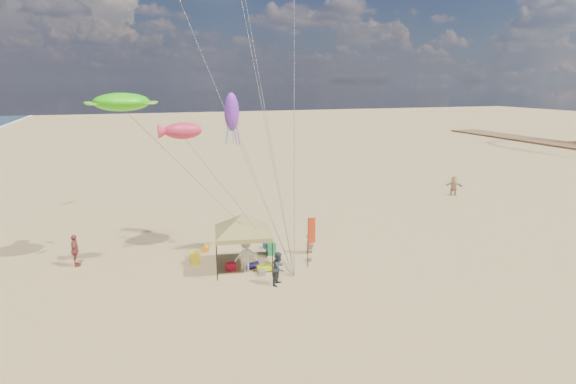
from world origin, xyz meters
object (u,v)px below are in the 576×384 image
object	(u,v)px
feather_flag	(311,234)
cooler_red	(231,266)
chair_green	(271,249)
person_near_c	(246,255)
person_far_a	(75,251)
person_far_c	(454,186)
cooler_blue	(268,245)
beach_cart	(265,268)
person_near_b	(279,268)
chair_yellow	(195,258)
canopy_tent	(242,216)
person_near_a	(310,239)

from	to	relation	value
feather_flag	cooler_red	world-z (taller)	feather_flag
chair_green	person_near_c	bearing A→B (deg)	-134.67
person_far_a	person_far_c	size ratio (longest dim) A/B	1.03
cooler_blue	chair_green	distance (m)	1.14
beach_cart	person_near_b	world-z (taller)	person_near_b
chair_yellow	person_far_a	distance (m)	6.56
feather_flag	person_near_b	distance (m)	3.08
cooler_blue	chair_green	world-z (taller)	chair_green
canopy_tent	feather_flag	distance (m)	3.85
beach_cart	person_near_a	distance (m)	3.78
canopy_tent	person_near_c	xyz separation A→B (m)	(0.04, -0.49, -2.06)
chair_green	person_far_c	xyz separation A→B (m)	(19.85, 8.93, 0.54)
cooler_blue	person_far_c	world-z (taller)	person_far_c
cooler_blue	beach_cart	world-z (taller)	cooler_blue
canopy_tent	person_far_c	size ratio (longest dim) A/B	3.23
person_near_c	beach_cart	bearing A→B (deg)	169.59
person_near_c	chair_yellow	bearing A→B (deg)	-31.84
canopy_tent	chair_green	size ratio (longest dim) A/B	8.20
person_near_b	person_near_c	bearing A→B (deg)	70.26
chair_yellow	person_near_b	bearing A→B (deg)	-48.78
cooler_red	person_near_a	size ratio (longest dim) A/B	0.30
cooler_blue	chair_green	size ratio (longest dim) A/B	0.77
chair_green	person_near_b	xyz separation A→B (m)	(-0.85, -4.19, 0.51)
person_near_b	person_far_c	distance (m)	24.51
chair_green	person_near_c	xyz separation A→B (m)	(-2.02, -2.04, 0.57)
chair_green	person_near_b	distance (m)	4.30
cooler_blue	person_far_a	xyz separation A→B (m)	(-10.94, 0.62, 0.73)
canopy_tent	feather_flag	xyz separation A→B (m)	(3.57, -0.99, -1.06)
chair_yellow	person_near_c	size ratio (longest dim) A/B	0.38
feather_flag	person_near_b	xyz separation A→B (m)	(-2.37, -1.65, -1.07)
person_near_c	person_far_a	size ratio (longest dim) A/B	1.01
canopy_tent	person_near_b	xyz separation A→B (m)	(1.21, -2.64, -2.13)
cooler_blue	feather_flag	bearing A→B (deg)	-69.64
feather_flag	person_far_a	size ratio (longest dim) A/B	1.56
canopy_tent	cooler_blue	distance (m)	4.46
chair_green	cooler_blue	bearing A→B (deg)	82.18
feather_flag	beach_cart	size ratio (longest dim) A/B	3.20
chair_green	person_far_a	xyz separation A→B (m)	(-10.78, 1.74, 0.57)
feather_flag	person_far_c	xyz separation A→B (m)	(18.34, 11.47, -1.04)
chair_yellow	cooler_red	bearing A→B (deg)	-41.06
person_far_a	person_near_b	bearing A→B (deg)	-126.64
feather_flag	person_near_b	size ratio (longest dim) A/B	1.68
person_near_a	person_near_b	xyz separation A→B (m)	(-3.08, -3.60, -0.04)
canopy_tent	beach_cart	distance (m)	3.07
person_near_a	person_far_a	size ratio (longest dim) A/B	0.97
cooler_red	person_near_c	bearing A→B (deg)	-34.17
cooler_blue	person_near_c	xyz separation A→B (m)	(-2.17, -3.17, 0.73)
chair_yellow	person_far_c	bearing A→B (deg)	20.19
beach_cart	person_far_a	xyz separation A→B (m)	(-9.74, 4.10, 0.72)
person_far_c	beach_cart	bearing A→B (deg)	-116.95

